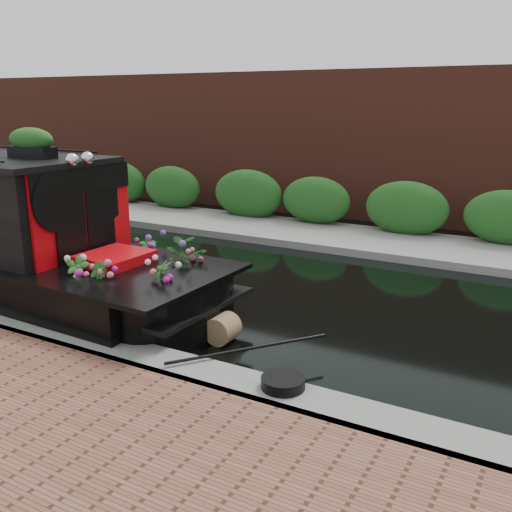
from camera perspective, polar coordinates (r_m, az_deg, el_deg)
The scene contains 7 objects.
ground at distance 10.39m, azimuth -5.20°, elevation -2.70°, with size 80.00×80.00×0.00m, color black.
near_bank_coping at distance 8.08m, azimuth -18.64°, elevation -8.91°, with size 40.00×0.60×0.50m, color gray.
far_bank_path at distance 13.93m, azimuth 4.58°, elevation 1.98°, with size 40.00×2.40×0.34m, color gray.
far_hedge at distance 14.73m, azimuth 6.05°, elevation 2.68°, with size 40.00×1.10×2.80m, color #1F521B.
far_brick_wall at distance 16.64m, azimuth 8.93°, elevation 4.04°, with size 40.00×1.00×8.00m, color #5E2B1F.
rope_fender at distance 7.84m, azimuth -3.32°, elevation -7.28°, with size 0.39×0.39×0.37m, color #856446.
coiled_mooring_rope at distance 6.20m, azimuth 2.72°, elevation -12.52°, with size 0.47×0.47×0.12m, color black.
Camera 1 is at (5.63, -8.13, 3.21)m, focal length 40.00 mm.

